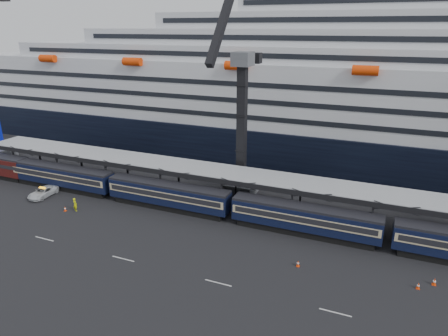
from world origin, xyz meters
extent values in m
plane|color=black|center=(0.00, 0.00, 0.00)|extent=(260.00, 260.00, 0.00)
cube|color=beige|center=(-38.00, -4.00, 0.01)|extent=(3.00, 0.15, 0.02)
cube|color=beige|center=(-26.00, -4.00, 0.01)|extent=(3.00, 0.15, 0.02)
cube|color=beige|center=(-14.00, -4.00, 0.01)|extent=(3.00, 0.15, 0.02)
cube|color=beige|center=(-2.00, -4.00, 0.01)|extent=(3.00, 0.15, 0.02)
cube|color=black|center=(-48.00, 10.00, 0.45)|extent=(17.48, 2.40, 0.90)
cube|color=black|center=(-48.00, 10.00, 2.25)|extent=(19.00, 2.80, 2.70)
cube|color=#C0B088|center=(-48.00, 10.00, 2.55)|extent=(18.62, 2.92, 1.05)
cube|color=black|center=(-48.00, 10.00, 2.60)|extent=(17.86, 2.98, 0.70)
cube|color=black|center=(-48.00, 10.00, 3.75)|extent=(19.00, 2.50, 0.35)
cube|color=black|center=(-28.00, 10.00, 0.45)|extent=(17.48, 2.40, 0.90)
cube|color=black|center=(-28.00, 10.00, 2.25)|extent=(19.00, 2.80, 2.70)
cube|color=#C0B088|center=(-28.00, 10.00, 2.55)|extent=(18.62, 2.92, 1.05)
cube|color=black|center=(-28.00, 10.00, 2.60)|extent=(17.86, 2.98, 0.70)
cube|color=black|center=(-28.00, 10.00, 3.75)|extent=(19.00, 2.50, 0.35)
cube|color=black|center=(-8.00, 10.00, 0.45)|extent=(17.48, 2.40, 0.90)
cube|color=black|center=(-8.00, 10.00, 2.25)|extent=(19.00, 2.80, 2.70)
cube|color=#C0B088|center=(-8.00, 10.00, 2.55)|extent=(18.62, 2.92, 1.05)
cube|color=black|center=(-8.00, 10.00, 2.60)|extent=(17.86, 2.98, 0.70)
cube|color=black|center=(-8.00, 10.00, 3.75)|extent=(19.00, 2.50, 0.35)
cube|color=#919499|center=(0.00, 14.00, 5.40)|extent=(130.00, 6.00, 0.25)
cube|color=black|center=(0.00, 11.00, 5.10)|extent=(130.00, 0.25, 0.70)
cube|color=black|center=(0.00, 17.00, 5.10)|extent=(130.00, 0.25, 0.70)
cube|color=black|center=(-60.00, 11.20, 2.70)|extent=(0.25, 0.25, 5.40)
cube|color=black|center=(-60.00, 16.80, 2.70)|extent=(0.25, 0.25, 5.40)
cube|color=black|center=(-50.00, 11.20, 2.70)|extent=(0.25, 0.25, 5.40)
cube|color=black|center=(-50.00, 16.80, 2.70)|extent=(0.25, 0.25, 5.40)
cube|color=black|center=(-40.00, 11.20, 2.70)|extent=(0.25, 0.25, 5.40)
cube|color=black|center=(-40.00, 16.80, 2.70)|extent=(0.25, 0.25, 5.40)
cube|color=black|center=(-30.00, 11.20, 2.70)|extent=(0.25, 0.25, 5.40)
cube|color=black|center=(-30.00, 16.80, 2.70)|extent=(0.25, 0.25, 5.40)
cube|color=black|center=(-20.00, 11.20, 2.70)|extent=(0.25, 0.25, 5.40)
cube|color=black|center=(-20.00, 16.80, 2.70)|extent=(0.25, 0.25, 5.40)
cube|color=black|center=(-10.00, 11.20, 2.70)|extent=(0.25, 0.25, 5.40)
cube|color=black|center=(-10.00, 16.80, 2.70)|extent=(0.25, 0.25, 5.40)
cube|color=black|center=(0.00, 11.20, 2.70)|extent=(0.25, 0.25, 5.40)
cube|color=black|center=(0.00, 16.80, 2.70)|extent=(0.25, 0.25, 5.40)
cube|color=black|center=(0.00, 46.00, 3.50)|extent=(200.00, 28.00, 7.00)
cube|color=silver|center=(0.00, 46.00, 13.00)|extent=(190.00, 26.88, 12.00)
cube|color=silver|center=(0.00, 46.00, 20.50)|extent=(160.00, 24.64, 3.00)
cube|color=black|center=(0.00, 33.63, 20.50)|extent=(153.60, 0.12, 0.90)
cube|color=silver|center=(0.00, 46.00, 23.50)|extent=(124.00, 21.84, 3.00)
cube|color=black|center=(0.00, 35.03, 23.50)|extent=(119.04, 0.12, 0.90)
cube|color=silver|center=(0.00, 46.00, 26.50)|extent=(90.00, 19.04, 3.00)
cube|color=black|center=(0.00, 36.43, 26.50)|extent=(86.40, 0.12, 0.90)
cube|color=silver|center=(0.00, 46.00, 29.50)|extent=(56.00, 16.24, 3.00)
cylinder|color=#EC3907|center=(-70.00, 31.96, 18.80)|extent=(4.00, 1.60, 1.60)
cylinder|color=#EC3907|center=(-48.00, 31.96, 18.80)|extent=(4.00, 1.60, 1.60)
cylinder|color=#EC3907|center=(-26.00, 31.96, 18.80)|extent=(4.00, 1.60, 1.60)
cylinder|color=#EC3907|center=(-4.00, 31.96, 18.80)|extent=(4.00, 1.60, 1.60)
cube|color=#47494E|center=(-72.00, 18.00, 1.00)|extent=(4.50, 4.50, 2.00)
cube|color=#47494E|center=(-20.00, 19.00, 1.00)|extent=(4.50, 4.50, 2.00)
cube|color=black|center=(-20.00, 19.00, 11.00)|extent=(1.30, 1.30, 18.00)
cube|color=#47494E|center=(-20.00, 19.00, 21.00)|extent=(2.60, 3.20, 2.00)
cube|color=black|center=(-20.00, 13.21, 27.89)|extent=(0.90, 12.26, 14.37)
cube|color=black|center=(-20.00, 21.52, 21.00)|extent=(0.90, 5.04, 0.90)
cube|color=black|center=(-20.00, 24.04, 20.80)|extent=(2.20, 1.60, 1.60)
imported|color=silver|center=(-48.50, 6.11, 0.71)|extent=(2.76, 5.31, 1.43)
imported|color=#CFD80B|center=(-40.10, 3.98, 1.00)|extent=(0.85, 0.69, 2.01)
cube|color=#EC3907|center=(-48.61, 5.81, 0.02)|extent=(0.42, 0.42, 0.04)
cone|color=#EC3907|center=(-48.61, 5.81, 0.44)|extent=(0.35, 0.35, 0.79)
cylinder|color=white|center=(-48.61, 5.81, 0.44)|extent=(0.30, 0.30, 0.13)
cube|color=#EC3907|center=(-41.48, 3.33, 0.02)|extent=(0.37, 0.37, 0.04)
cone|color=#EC3907|center=(-41.48, 3.33, 0.39)|extent=(0.31, 0.31, 0.70)
cylinder|color=white|center=(-41.48, 3.33, 0.39)|extent=(0.26, 0.26, 0.12)
cube|color=#EC3907|center=(-6.98, 2.27, 0.02)|extent=(0.37, 0.37, 0.04)
cone|color=#EC3907|center=(-6.98, 2.27, 0.39)|extent=(0.32, 0.32, 0.71)
cylinder|color=white|center=(-6.98, 2.27, 0.39)|extent=(0.27, 0.27, 0.12)
cube|color=#EC3907|center=(5.30, 2.99, 0.02)|extent=(0.35, 0.35, 0.04)
cone|color=#EC3907|center=(5.30, 2.99, 0.37)|extent=(0.30, 0.30, 0.67)
cylinder|color=white|center=(5.30, 2.99, 0.37)|extent=(0.25, 0.25, 0.11)
cube|color=#EC3907|center=(6.87, 4.33, 0.02)|extent=(0.41, 0.41, 0.04)
cone|color=#EC3907|center=(6.87, 4.33, 0.43)|extent=(0.34, 0.34, 0.78)
cylinder|color=white|center=(6.87, 4.33, 0.43)|extent=(0.29, 0.29, 0.13)
camera|label=1|loc=(0.13, -36.42, 25.35)|focal=32.00mm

